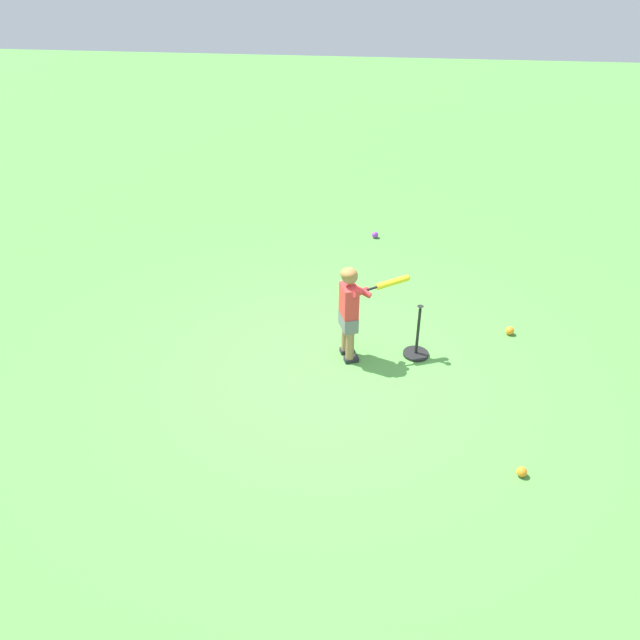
{
  "coord_description": "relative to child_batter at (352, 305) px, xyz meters",
  "views": [
    {
      "loc": [
        -5.13,
        -0.58,
        3.89
      ],
      "look_at": [
        0.33,
        0.14,
        0.45
      ],
      "focal_mm": 34.54,
      "sensor_mm": 36.0,
      "label": 1
    }
  ],
  "objects": [
    {
      "name": "ground_plane",
      "position": [
        -0.34,
        0.19,
        -0.65
      ],
      "size": [
        40.0,
        40.0,
        0.0
      ],
      "primitive_type": "plane",
      "color": "#519942"
    },
    {
      "name": "batting_tee",
      "position": [
        0.12,
        -0.71,
        -0.55
      ],
      "size": [
        0.28,
        0.28,
        0.62
      ],
      "color": "black",
      "rests_on": "ground"
    },
    {
      "name": "play_ball_center_lawn",
      "position": [
        3.15,
        -0.1,
        -0.6
      ],
      "size": [
        0.1,
        0.1,
        0.1
      ],
      "primitive_type": "sphere",
      "color": "purple",
      "rests_on": "ground"
    },
    {
      "name": "play_ball_far_left",
      "position": [
        0.68,
        -1.78,
        -0.6
      ],
      "size": [
        0.1,
        0.1,
        0.1
      ],
      "primitive_type": "sphere",
      "color": "orange",
      "rests_on": "ground"
    },
    {
      "name": "play_ball_midfield",
      "position": [
        -1.55,
        -1.6,
        -0.61
      ],
      "size": [
        0.09,
        0.09,
        0.09
      ],
      "primitive_type": "sphere",
      "color": "orange",
      "rests_on": "ground"
    },
    {
      "name": "child_batter",
      "position": [
        0.0,
        0.0,
        0.0
      ],
      "size": [
        0.46,
        0.73,
        1.08
      ],
      "color": "#232328",
      "rests_on": "ground"
    }
  ]
}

